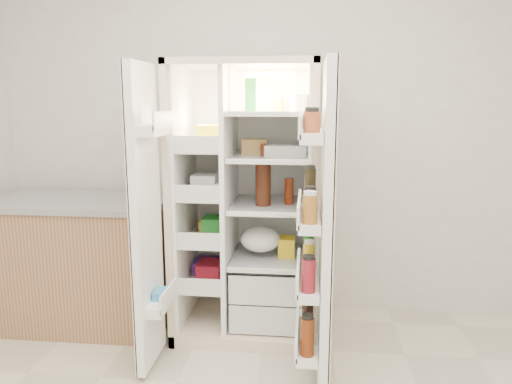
# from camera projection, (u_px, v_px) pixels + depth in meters

# --- Properties ---
(wall_back) EXTENTS (4.00, 0.02, 2.70)m
(wall_back) POSITION_uv_depth(u_px,v_px,m) (272.00, 129.00, 3.50)
(wall_back) COLOR silver
(wall_back) RESTS_ON floor
(refrigerator) EXTENTS (0.92, 0.70, 1.80)m
(refrigerator) POSITION_uv_depth(u_px,v_px,m) (250.00, 222.00, 3.29)
(refrigerator) COLOR beige
(refrigerator) RESTS_ON floor
(freezer_door) EXTENTS (0.15, 0.40, 1.72)m
(freezer_door) POSITION_uv_depth(u_px,v_px,m) (147.00, 221.00, 2.73)
(freezer_door) COLOR white
(freezer_door) RESTS_ON floor
(fridge_door) EXTENTS (0.17, 0.58, 1.72)m
(fridge_door) POSITION_uv_depth(u_px,v_px,m) (322.00, 233.00, 2.54)
(fridge_door) COLOR white
(fridge_door) RESTS_ON floor
(kitchen_counter) EXTENTS (1.23, 0.66, 0.90)m
(kitchen_counter) POSITION_uv_depth(u_px,v_px,m) (82.00, 261.00, 3.38)
(kitchen_counter) COLOR #A67953
(kitchen_counter) RESTS_ON floor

